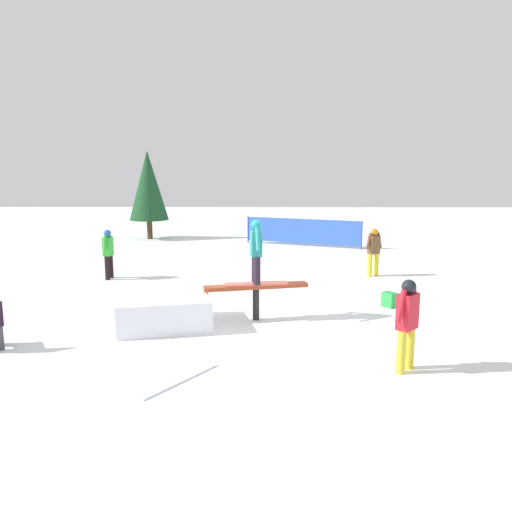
{
  "coord_description": "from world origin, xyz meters",
  "views": [
    {
      "loc": [
        0.12,
        -10.06,
        3.14
      ],
      "look_at": [
        0.0,
        0.0,
        1.35
      ],
      "focal_mm": 35.0,
      "sensor_mm": 36.0,
      "label": 1
    }
  ],
  "objects_px": {
    "bystander_red": "(407,320)",
    "backpack_on_snow": "(389,300)",
    "bystander_brown": "(374,249)",
    "pine_tree_near": "(148,186)",
    "main_rider_on_rail": "(256,253)",
    "bystander_green": "(108,251)",
    "loose_snowboard_white": "(176,379)",
    "rail_feature": "(256,290)"
  },
  "relations": [
    {
      "from": "main_rider_on_rail",
      "to": "bystander_green",
      "type": "bearing_deg",
      "value": 128.76
    },
    {
      "from": "loose_snowboard_white",
      "to": "pine_tree_near",
      "type": "xyz_separation_m",
      "value": [
        -3.73,
        15.02,
        2.35
      ]
    },
    {
      "from": "main_rider_on_rail",
      "to": "bystander_green",
      "type": "xyz_separation_m",
      "value": [
        -4.25,
        3.85,
        -0.63
      ]
    },
    {
      "from": "rail_feature",
      "to": "pine_tree_near",
      "type": "height_order",
      "value": "pine_tree_near"
    },
    {
      "from": "loose_snowboard_white",
      "to": "backpack_on_snow",
      "type": "bearing_deg",
      "value": 169.79
    },
    {
      "from": "bystander_red",
      "to": "loose_snowboard_white",
      "type": "relative_size",
      "value": 0.96
    },
    {
      "from": "bystander_red",
      "to": "pine_tree_near",
      "type": "height_order",
      "value": "pine_tree_near"
    },
    {
      "from": "bystander_brown",
      "to": "backpack_on_snow",
      "type": "bearing_deg",
      "value": 53.16
    },
    {
      "from": "pine_tree_near",
      "to": "bystander_brown",
      "type": "bearing_deg",
      "value": -42.85
    },
    {
      "from": "bystander_green",
      "to": "loose_snowboard_white",
      "type": "distance_m",
      "value": 7.59
    },
    {
      "from": "bystander_green",
      "to": "backpack_on_snow",
      "type": "xyz_separation_m",
      "value": [
        7.28,
        -2.85,
        -0.62
      ]
    },
    {
      "from": "bystander_brown",
      "to": "bystander_green",
      "type": "xyz_separation_m",
      "value": [
        -7.63,
        -0.46,
        0.0
      ]
    },
    {
      "from": "bystander_brown",
      "to": "bystander_green",
      "type": "distance_m",
      "value": 7.64
    },
    {
      "from": "bystander_green",
      "to": "pine_tree_near",
      "type": "relative_size",
      "value": 0.36
    },
    {
      "from": "backpack_on_snow",
      "to": "rail_feature",
      "type": "bearing_deg",
      "value": 71.57
    },
    {
      "from": "bystander_red",
      "to": "loose_snowboard_white",
      "type": "xyz_separation_m",
      "value": [
        -3.52,
        -0.4,
        -0.81
      ]
    },
    {
      "from": "rail_feature",
      "to": "main_rider_on_rail",
      "type": "distance_m",
      "value": 0.79
    },
    {
      "from": "pine_tree_near",
      "to": "main_rider_on_rail",
      "type": "bearing_deg",
      "value": -67.82
    },
    {
      "from": "backpack_on_snow",
      "to": "pine_tree_near",
      "type": "distance_m",
      "value": 13.72
    },
    {
      "from": "rail_feature",
      "to": "backpack_on_snow",
      "type": "distance_m",
      "value": 3.23
    },
    {
      "from": "rail_feature",
      "to": "bystander_red",
      "type": "height_order",
      "value": "bystander_red"
    },
    {
      "from": "loose_snowboard_white",
      "to": "backpack_on_snow",
      "type": "height_order",
      "value": "backpack_on_snow"
    },
    {
      "from": "bystander_brown",
      "to": "pine_tree_near",
      "type": "relative_size",
      "value": 0.36
    },
    {
      "from": "main_rider_on_rail",
      "to": "backpack_on_snow",
      "type": "xyz_separation_m",
      "value": [
        3.04,
        1.0,
        -1.26
      ]
    },
    {
      "from": "rail_feature",
      "to": "backpack_on_snow",
      "type": "height_order",
      "value": "rail_feature"
    },
    {
      "from": "bystander_red",
      "to": "backpack_on_snow",
      "type": "bearing_deg",
      "value": 33.91
    },
    {
      "from": "main_rider_on_rail",
      "to": "loose_snowboard_white",
      "type": "distance_m",
      "value": 3.55
    },
    {
      "from": "bystander_red",
      "to": "backpack_on_snow",
      "type": "relative_size",
      "value": 4.31
    },
    {
      "from": "bystander_red",
      "to": "pine_tree_near",
      "type": "bearing_deg",
      "value": 70.75
    },
    {
      "from": "rail_feature",
      "to": "bystander_green",
      "type": "bearing_deg",
      "value": 124.9
    },
    {
      "from": "main_rider_on_rail",
      "to": "bystander_brown",
      "type": "relative_size",
      "value": 0.96
    },
    {
      "from": "pine_tree_near",
      "to": "backpack_on_snow",
      "type": "bearing_deg",
      "value": -54.2
    },
    {
      "from": "bystander_brown",
      "to": "bystander_green",
      "type": "height_order",
      "value": "bystander_green"
    },
    {
      "from": "rail_feature",
      "to": "main_rider_on_rail",
      "type": "height_order",
      "value": "main_rider_on_rail"
    },
    {
      "from": "bystander_brown",
      "to": "pine_tree_near",
      "type": "height_order",
      "value": "pine_tree_near"
    },
    {
      "from": "bystander_green",
      "to": "pine_tree_near",
      "type": "distance_m",
      "value": 8.31
    },
    {
      "from": "main_rider_on_rail",
      "to": "loose_snowboard_white",
      "type": "xyz_separation_m",
      "value": [
        -1.16,
        -3.04,
        -1.41
      ]
    },
    {
      "from": "bystander_brown",
      "to": "bystander_green",
      "type": "bearing_deg",
      "value": -27.36
    },
    {
      "from": "bystander_red",
      "to": "bystander_brown",
      "type": "xyz_separation_m",
      "value": [
        1.02,
        6.95,
        -0.03
      ]
    },
    {
      "from": "bystander_green",
      "to": "loose_snowboard_white",
      "type": "xyz_separation_m",
      "value": [
        3.09,
        -6.89,
        -0.78
      ]
    },
    {
      "from": "rail_feature",
      "to": "main_rider_on_rail",
      "type": "xyz_separation_m",
      "value": [
        0.0,
        0.0,
        0.79
      ]
    },
    {
      "from": "main_rider_on_rail",
      "to": "bystander_red",
      "type": "relative_size",
      "value": 0.92
    }
  ]
}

